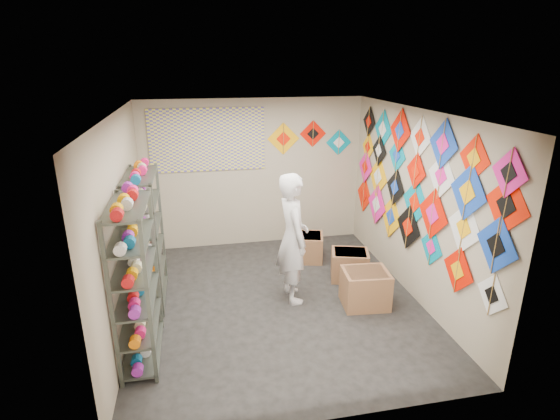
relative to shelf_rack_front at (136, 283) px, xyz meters
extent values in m
plane|color=black|center=(1.78, 0.85, -0.95)|extent=(4.50, 4.50, 0.00)
plane|color=tan|center=(1.78, 3.10, 0.40)|extent=(4.00, 0.00, 4.00)
plane|color=tan|center=(1.78, -1.40, 0.40)|extent=(4.00, 0.00, 4.00)
plane|color=tan|center=(-0.22, 0.85, 0.40)|extent=(0.00, 4.50, 4.50)
plane|color=tan|center=(3.78, 0.85, 0.40)|extent=(0.00, 4.50, 4.50)
plane|color=#676057|center=(1.78, 0.85, 1.75)|extent=(4.50, 4.50, 0.00)
cube|color=#4C5147|center=(0.00, 0.00, 0.00)|extent=(0.40, 1.10, 1.90)
cube|color=#4C5147|center=(0.00, 1.30, 0.00)|extent=(0.40, 1.10, 1.90)
cylinder|color=#FF1974|center=(0.00, -0.48, 0.09)|extent=(0.12, 0.10, 0.12)
cylinder|color=orange|center=(0.00, -0.29, 0.09)|extent=(0.12, 0.10, 0.12)
cylinder|color=#FDA505|center=(0.00, -0.10, 0.09)|extent=(0.12, 0.10, 0.12)
cylinder|color=silver|center=(0.00, 0.10, 0.09)|extent=(0.12, 0.10, 0.12)
cylinder|color=red|center=(0.00, 0.29, 0.09)|extent=(0.12, 0.10, 0.12)
cylinder|color=purple|center=(0.00, 0.48, 0.09)|extent=(0.12, 0.10, 0.12)
cylinder|color=beige|center=(0.00, 0.82, 0.09)|extent=(0.12, 0.10, 0.12)
cylinder|color=#106497|center=(0.00, 1.01, 0.09)|extent=(0.12, 0.10, 0.12)
cylinder|color=#FF1974|center=(0.00, 1.20, 0.09)|extent=(0.12, 0.10, 0.12)
cylinder|color=orange|center=(0.00, 1.40, 0.09)|extent=(0.12, 0.10, 0.12)
cylinder|color=#FDA505|center=(0.00, 1.59, 0.09)|extent=(0.12, 0.10, 0.12)
cylinder|color=silver|center=(0.00, 1.78, 0.09)|extent=(0.12, 0.10, 0.12)
cube|color=silver|center=(3.77, -1.00, -0.01)|extent=(0.01, 0.51, 0.51)
cube|color=red|center=(3.75, -0.39, -0.02)|extent=(0.01, 0.61, 0.61)
cube|color=#00809B|center=(3.77, 0.26, 0.00)|extent=(0.01, 0.54, 0.54)
cube|color=black|center=(3.75, 0.89, 0.05)|extent=(0.02, 0.70, 0.70)
cube|color=#FFAD06|center=(3.77, 1.51, -0.01)|extent=(0.04, 0.70, 0.70)
cube|color=#EE178F|center=(3.75, 2.04, 0.02)|extent=(0.03, 0.71, 0.71)
cube|color=#F31900|center=(3.77, 2.66, 0.01)|extent=(0.02, 0.64, 0.64)
cube|color=#1540B2|center=(3.75, -0.96, 0.55)|extent=(0.01, 0.66, 0.66)
cube|color=silver|center=(3.77, -0.37, 0.52)|extent=(0.04, 0.65, 0.65)
cube|color=red|center=(3.75, 0.29, 0.46)|extent=(0.01, 0.71, 0.71)
cube|color=#00809B|center=(3.77, 0.80, 0.45)|extent=(0.02, 0.71, 0.71)
cube|color=black|center=(3.75, 1.42, 0.50)|extent=(0.04, 0.58, 0.58)
cube|color=#FFAD06|center=(3.77, 2.11, 0.50)|extent=(0.04, 0.71, 0.70)
cube|color=#EE178F|center=(3.75, 2.64, 0.54)|extent=(0.03, 0.60, 0.60)
cube|color=#F31900|center=(3.77, -0.98, 0.99)|extent=(0.03, 0.65, 0.65)
cube|color=#1540B2|center=(3.75, -0.37, 0.95)|extent=(0.03, 0.68, 0.68)
cube|color=silver|center=(3.77, 0.23, 0.99)|extent=(0.03, 0.62, 0.62)
cube|color=red|center=(3.75, 0.84, 0.90)|extent=(0.02, 0.53, 0.53)
cube|color=#00809B|center=(3.77, 1.48, 0.99)|extent=(0.02, 0.55, 0.55)
cube|color=black|center=(3.75, 2.11, 0.95)|extent=(0.02, 0.53, 0.53)
cube|color=#FFAD06|center=(3.77, 2.62, 0.91)|extent=(0.03, 0.51, 0.51)
cube|color=#EE178F|center=(3.75, -0.96, 1.32)|extent=(0.02, 0.52, 0.52)
cube|color=#F31900|center=(3.77, -0.37, 1.34)|extent=(0.01, 0.55, 0.55)
cube|color=#1540B2|center=(3.75, 0.25, 1.39)|extent=(0.02, 0.64, 0.64)
cube|color=silver|center=(3.77, 0.85, 1.37)|extent=(0.02, 0.59, 0.59)
cube|color=red|center=(3.75, 1.42, 1.38)|extent=(0.03, 0.66, 0.66)
cube|color=#00809B|center=(3.77, 2.05, 1.30)|extent=(0.01, 0.64, 0.64)
cube|color=black|center=(3.75, 2.61, 1.36)|extent=(0.02, 0.51, 0.51)
cube|color=#FFAD06|center=(2.33, 3.09, 1.02)|extent=(0.59, 0.02, 0.59)
cube|color=red|center=(2.88, 3.09, 1.10)|extent=(0.49, 0.02, 0.49)
cube|color=#00809B|center=(3.38, 3.09, 0.92)|extent=(0.48, 0.02, 0.48)
cube|color=#52499E|center=(0.98, 3.08, 1.05)|extent=(2.00, 0.01, 1.10)
imported|color=silver|center=(2.02, 0.94, -0.01)|extent=(0.75, 0.55, 1.89)
cube|color=brown|center=(2.99, 0.53, -0.69)|extent=(0.67, 0.58, 0.52)
cube|color=brown|center=(3.04, 1.33, -0.72)|extent=(0.68, 0.61, 0.47)
cube|color=brown|center=(2.59, 2.15, -0.72)|extent=(0.59, 0.63, 0.45)
camera|label=1|loc=(0.73, -4.59, 2.37)|focal=28.00mm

